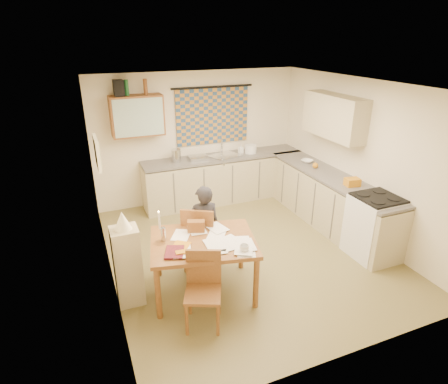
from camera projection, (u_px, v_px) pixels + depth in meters
name	position (u px, v px, depth m)	size (l,w,h in m)	color
floor	(246.00, 251.00, 5.82)	(4.00, 4.50, 0.02)	brown
ceiling	(250.00, 84.00, 4.83)	(4.00, 4.50, 0.02)	white
wall_back	(198.00, 138.00, 7.25)	(4.00, 0.02, 2.50)	beige
wall_front	(355.00, 256.00, 3.40)	(4.00, 0.02, 2.50)	beige
wall_left	(101.00, 197.00, 4.63)	(0.02, 4.50, 2.50)	beige
wall_right	(360.00, 159.00, 6.02)	(0.02, 4.50, 2.50)	beige
window_blind	(213.00, 116.00, 7.17)	(1.45, 0.03, 1.05)	navy
curtain_rod	(213.00, 87.00, 6.94)	(0.04, 0.04, 1.60)	black
wall_cabinet	(137.00, 116.00, 6.49)	(0.90, 0.34, 0.70)	brown
wall_cabinet_glass	(139.00, 118.00, 6.34)	(0.84, 0.02, 0.64)	#99B2A5
upper_cabinet_right	(334.00, 116.00, 6.20)	(0.34, 1.30, 0.70)	tan
framed_print	(97.00, 153.00, 4.81)	(0.04, 0.50, 0.40)	#EDE9C7
print_canvas	(99.00, 153.00, 4.82)	(0.01, 0.42, 0.32)	silver
counter_back	(226.00, 178.00, 7.47)	(3.30, 0.62, 0.92)	tan
counter_right	(328.00, 200.00, 6.47)	(0.62, 2.95, 0.92)	tan
stove	(373.00, 226.00, 5.54)	(0.62, 0.62, 0.96)	white
sink	(225.00, 158.00, 7.29)	(0.55, 0.45, 0.10)	silver
tap	(222.00, 146.00, 7.37)	(0.03, 0.03, 0.28)	silver
dish_rack	(198.00, 158.00, 7.07)	(0.35, 0.30, 0.06)	silver
kettle	(176.00, 156.00, 6.89)	(0.18, 0.18, 0.24)	silver
mixing_bowl	(251.00, 149.00, 7.43)	(0.24, 0.24, 0.16)	white
soap_bottle	(241.00, 149.00, 7.41)	(0.10, 0.10, 0.18)	white
bowl	(307.00, 161.00, 6.89)	(0.27, 0.27, 0.05)	white
orange_bag	(352.00, 182.00, 5.83)	(0.22, 0.16, 0.12)	orange
fruit_orange	(315.00, 165.00, 6.59)	(0.10, 0.10, 0.10)	orange
speaker	(119.00, 88.00, 6.21)	(0.16, 0.20, 0.26)	black
bottle_green	(127.00, 88.00, 6.25)	(0.07, 0.07, 0.26)	#195926
bottle_brown	(145.00, 87.00, 6.36)	(0.07, 0.07, 0.26)	brown
dining_table	(204.00, 266.00, 4.78)	(1.47, 1.23, 0.75)	brown
chair_far	(201.00, 248.00, 5.31)	(0.61, 0.61, 0.98)	brown
chair_near	(203.00, 304.00, 4.26)	(0.53, 0.53, 0.89)	brown
person	(204.00, 228.00, 5.17)	(0.48, 0.34, 1.26)	black
shelf_stand	(128.00, 266.00, 4.53)	(0.32, 0.30, 1.03)	tan
lampshade	(122.00, 221.00, 4.29)	(0.20, 0.20, 0.22)	#EDE9C7
letter_rack	(196.00, 226.00, 4.80)	(0.22, 0.10, 0.16)	brown
mug	(244.00, 248.00, 4.38)	(0.14, 0.14, 0.09)	white
magazine	(165.00, 252.00, 4.35)	(0.30, 0.35, 0.03)	maroon
book	(172.00, 246.00, 4.48)	(0.32, 0.34, 0.02)	orange
orange_box	(181.00, 253.00, 4.33)	(0.12, 0.08, 0.04)	orange
eyeglasses	(221.00, 250.00, 4.40)	(0.13, 0.04, 0.02)	black
candle_holder	(163.00, 234.00, 4.60)	(0.06, 0.06, 0.18)	silver
candle	(159.00, 221.00, 4.49)	(0.02, 0.02, 0.22)	white
candle_flame	(159.00, 212.00, 4.44)	(0.02, 0.02, 0.02)	#FFCC66
papers	(220.00, 242.00, 4.59)	(1.03, 1.04, 0.02)	white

